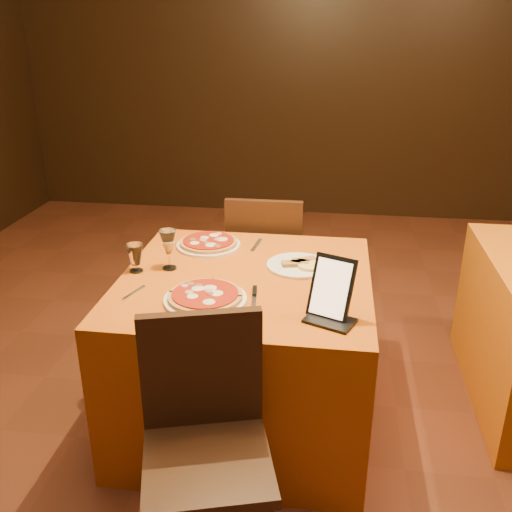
# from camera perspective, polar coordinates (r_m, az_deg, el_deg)

# --- Properties ---
(floor) EXTENTS (6.00, 7.00, 0.01)m
(floor) POSITION_cam_1_polar(r_m,az_deg,el_deg) (2.69, 6.18, -19.81)
(floor) COLOR #5E2D19
(floor) RESTS_ON ground
(wall_back) EXTENTS (6.00, 0.01, 2.80)m
(wall_back) POSITION_cam_1_polar(r_m,az_deg,el_deg) (5.50, 8.34, 18.23)
(wall_back) COLOR black
(wall_back) RESTS_ON floor
(main_table) EXTENTS (1.10, 1.10, 0.75)m
(main_table) POSITION_cam_1_polar(r_m,az_deg,el_deg) (2.70, -1.00, -9.31)
(main_table) COLOR #B7530B
(main_table) RESTS_ON floor
(chair_main_near) EXTENTS (0.56, 0.56, 0.91)m
(chair_main_near) POSITION_cam_1_polar(r_m,az_deg,el_deg) (2.01, -4.90, -19.78)
(chair_main_near) COLOR #31210F
(chair_main_near) RESTS_ON floor
(chair_main_far) EXTENTS (0.44, 0.44, 0.91)m
(chair_main_far) POSITION_cam_1_polar(r_m,az_deg,el_deg) (3.38, 1.13, -0.86)
(chair_main_far) COLOR black
(chair_main_far) RESTS_ON floor
(pizza_near) EXTENTS (0.34, 0.34, 0.03)m
(pizza_near) POSITION_cam_1_polar(r_m,az_deg,el_deg) (2.32, -5.10, -4.15)
(pizza_near) COLOR white
(pizza_near) RESTS_ON main_table
(pizza_far) EXTENTS (0.32, 0.32, 0.03)m
(pizza_far) POSITION_cam_1_polar(r_m,az_deg,el_deg) (2.86, -4.77, 1.24)
(pizza_far) COLOR white
(pizza_far) RESTS_ON main_table
(cutlet_dish) EXTENTS (0.29, 0.29, 0.03)m
(cutlet_dish) POSITION_cam_1_polar(r_m,az_deg,el_deg) (2.62, 4.23, -0.83)
(cutlet_dish) COLOR white
(cutlet_dish) RESTS_ON main_table
(wine_glass) EXTENTS (0.10, 0.10, 0.19)m
(wine_glass) POSITION_cam_1_polar(r_m,az_deg,el_deg) (2.60, -8.74, 0.66)
(wine_glass) COLOR #E3C680
(wine_glass) RESTS_ON main_table
(water_glass) EXTENTS (0.08, 0.08, 0.13)m
(water_glass) POSITION_cam_1_polar(r_m,az_deg,el_deg) (2.61, -11.98, -0.21)
(water_glass) COLOR white
(water_glass) RESTS_ON main_table
(tablet) EXTENTS (0.19, 0.15, 0.23)m
(tablet) POSITION_cam_1_polar(r_m,az_deg,el_deg) (2.17, 7.56, -3.15)
(tablet) COLOR black
(tablet) RESTS_ON main_table
(knife) EXTENTS (0.04, 0.21, 0.01)m
(knife) POSITION_cam_1_polar(r_m,az_deg,el_deg) (2.30, -0.21, -4.59)
(knife) COLOR silver
(knife) RESTS_ON main_table
(fork_near) EXTENTS (0.06, 0.14, 0.01)m
(fork_near) POSITION_cam_1_polar(r_m,az_deg,el_deg) (2.43, -12.11, -3.61)
(fork_near) COLOR #B4B4BB
(fork_near) RESTS_ON main_table
(fork_far) EXTENTS (0.04, 0.17, 0.01)m
(fork_far) POSITION_cam_1_polar(r_m,az_deg,el_deg) (2.86, 0.04, 1.10)
(fork_far) COLOR #ACACB3
(fork_far) RESTS_ON main_table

